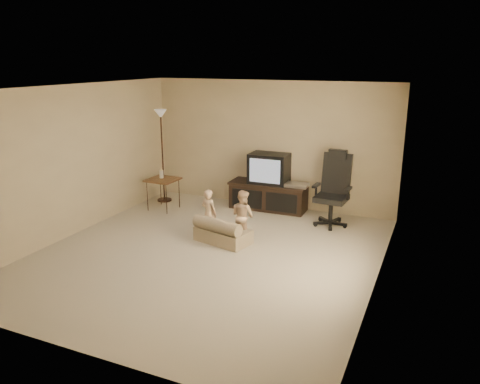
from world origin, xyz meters
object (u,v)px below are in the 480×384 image
object	(u,v)px
office_chair	(333,199)
floor_lamp	(162,135)
tv_stand	(269,186)
side_table	(163,180)
child_sofa	(222,232)
toddler_left	(209,213)
toddler_right	(243,216)

from	to	relation	value
office_chair	floor_lamp	bearing A→B (deg)	-176.76
tv_stand	office_chair	distance (m)	1.41
side_table	tv_stand	bearing A→B (deg)	23.89
child_sofa	toddler_left	size ratio (longest dim) A/B	1.18
toddler_left	office_chair	bearing A→B (deg)	-127.07
child_sofa	toddler_left	distance (m)	0.42
child_sofa	toddler_right	bearing A→B (deg)	54.58
side_table	toddler_left	bearing A→B (deg)	-32.66
toddler_right	office_chair	bearing A→B (deg)	-109.77
child_sofa	toddler_right	world-z (taller)	toddler_right
floor_lamp	tv_stand	bearing A→B (deg)	9.41
office_chair	toddler_right	size ratio (longest dim) A/B	1.57
child_sofa	toddler_right	xyz separation A→B (m)	(0.27, 0.24, 0.25)
office_chair	child_sofa	xyz separation A→B (m)	(-1.44, -1.60, -0.31)
office_chair	side_table	bearing A→B (deg)	-168.39
child_sofa	floor_lamp	bearing A→B (deg)	156.13
tv_stand	toddler_left	xyz separation A→B (m)	(-0.39, -1.83, -0.05)
office_chair	toddler_right	distance (m)	1.79
office_chair	toddler_right	xyz separation A→B (m)	(-1.17, -1.36, -0.05)
office_chair	side_table	xyz separation A→B (m)	(-3.27, -0.46, 0.12)
office_chair	toddler_left	bearing A→B (deg)	-137.00
tv_stand	toddler_right	bearing A→B (deg)	-84.88
toddler_right	side_table	bearing A→B (deg)	-2.17
floor_lamp	child_sofa	world-z (taller)	floor_lamp
floor_lamp	child_sofa	size ratio (longest dim) A/B	1.96
floor_lamp	toddler_right	size ratio (longest dim) A/B	2.23
floor_lamp	toddler_right	bearing A→B (deg)	-29.95
tv_stand	toddler_right	size ratio (longest dim) A/B	1.84
toddler_right	toddler_left	bearing A→B (deg)	28.58
child_sofa	toddler_left	world-z (taller)	toddler_left
side_table	office_chair	bearing A→B (deg)	7.97
floor_lamp	toddler_right	xyz separation A→B (m)	(2.40, -1.38, -0.97)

